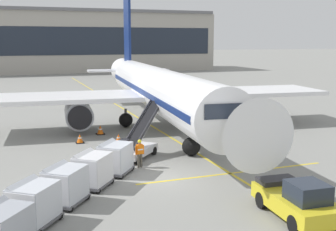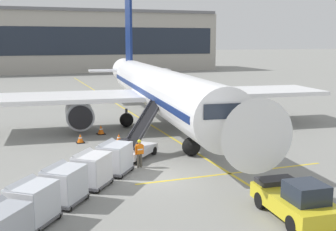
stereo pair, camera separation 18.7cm
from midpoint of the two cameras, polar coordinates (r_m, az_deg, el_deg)
ground_plane at (r=24.34m, az=-1.37°, el=-8.32°), size 600.00×600.00×0.00m
parked_airplane at (r=37.70m, az=-1.57°, el=3.51°), size 30.98×40.23×13.38m
belt_loader at (r=28.31m, az=-4.32°, el=-3.75°), size 4.38×4.54×3.50m
baggage_cart_lead at (r=24.95m, az=-7.36°, el=-5.54°), size 2.48×2.66×1.91m
baggage_cart_second at (r=22.92m, az=-10.36°, el=-7.03°), size 2.48×2.66×1.91m
baggage_cart_third at (r=20.91m, az=-13.91°, el=-8.85°), size 2.48×2.66×1.91m
baggage_cart_fourth at (r=19.01m, az=-17.85°, el=-10.98°), size 2.48×2.66×1.91m
baggage_cart_fifth at (r=16.85m, az=-21.68°, el=-13.99°), size 2.48×2.66×1.91m
pushback_tug at (r=19.65m, az=16.63°, el=-10.75°), size 2.40×4.53×1.83m
ground_crew_by_loader at (r=26.03m, az=-4.00°, el=-4.83°), size 0.57×0.29×1.74m
ground_crew_by_carts at (r=25.86m, az=-6.71°, el=-4.97°), size 0.32×0.56×1.74m
safety_cone_engine_keepout at (r=35.64m, az=-9.18°, el=-1.90°), size 0.68×0.68×0.77m
safety_cone_wingtip at (r=32.94m, az=-11.85°, el=-3.04°), size 0.61×0.61×0.69m
safety_cone_nose_mark at (r=32.57m, az=-6.79°, el=-3.05°), size 0.60×0.60×0.68m
apron_guidance_line_lead_in at (r=37.44m, az=-1.69°, el=-1.78°), size 0.20×110.00×0.01m
apron_guidance_line_stop_bar at (r=25.49m, az=8.66°, el=-7.57°), size 12.00×0.20×0.01m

